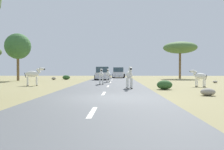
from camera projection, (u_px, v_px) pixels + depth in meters
name	position (u px, v px, depth m)	size (l,w,h in m)	color
ground_plane	(108.00, 99.00, 11.49)	(90.00, 90.00, 0.00)	#8E8456
road	(101.00, 98.00, 11.50)	(6.00, 64.00, 0.05)	#56595B
lane_markings	(100.00, 100.00, 10.50)	(0.16, 56.00, 0.01)	silver
zebra_0	(129.00, 75.00, 17.02)	(0.51, 1.70, 1.60)	silver
zebra_1	(108.00, 74.00, 25.90)	(0.41, 1.58, 1.48)	silver
zebra_2	(199.00, 76.00, 19.61)	(1.21, 1.20, 1.43)	silver
zebra_3	(101.00, 75.00, 22.06)	(0.50, 1.58, 1.49)	silver
zebra_4	(33.00, 74.00, 20.94)	(1.74, 0.69, 1.66)	silver
car_0	(119.00, 73.00, 40.74)	(2.25, 4.45, 1.74)	silver
car_1	(103.00, 74.00, 32.88)	(2.04, 4.35, 1.74)	silver
tree_1	(18.00, 46.00, 30.69)	(3.25, 3.25, 6.01)	brown
tree_4	(180.00, 48.00, 38.64)	(5.35, 5.35, 5.88)	brown
bush_0	(66.00, 77.00, 34.03)	(1.05, 0.95, 0.63)	#2D5628
bush_2	(165.00, 85.00, 16.91)	(1.08, 0.97, 0.65)	#2D5628
rock_0	(208.00, 92.00, 12.84)	(0.78, 0.68, 0.39)	gray
rock_1	(215.00, 82.00, 25.27)	(0.47, 0.51, 0.26)	#A89E8C
rock_2	(54.00, 78.00, 33.22)	(0.60, 0.43, 0.38)	gray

